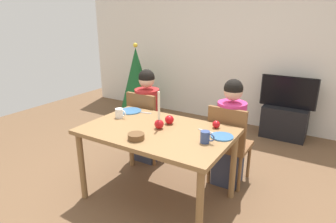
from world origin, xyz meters
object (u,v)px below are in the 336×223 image
Objects in this scene: dining_table at (157,137)px; mug_left at (120,113)px; tv_stand at (284,122)px; christmas_tree at (137,79)px; apple_by_left_plate at (216,124)px; tv at (288,92)px; plate_right at (222,136)px; apple_near_candle at (169,120)px; chair_right at (229,141)px; chair_left at (146,122)px; mug_right at (205,137)px; candle_centerpiece at (159,121)px; plate_left at (130,111)px; bowl_walnuts at (136,136)px; person_right_child at (230,135)px; person_left_child at (148,117)px.

mug_left is at bearing 172.03° from dining_table.
christmas_tree is at bearing -172.50° from tv_stand.
mug_left reaches higher than apple_by_left_plate.
tv is 10.81× the size of apple_by_left_plate.
plate_right is (0.59, 0.14, 0.09)m from dining_table.
christmas_tree is 14.92× the size of apple_near_candle.
chair_right is 0.53m from plate_right.
chair_left is 2.19m from tv.
mug_right is at bearing -24.54° from apple_near_candle.
tv_stand is 0.48× the size of christmas_tree.
plate_left is at bearing 154.45° from candle_centerpiece.
chair_left is 2.19m from tv_stand.
chair_left is 0.87m from candle_centerpiece.
candle_centerpiece is (1.75, -1.94, 0.13)m from christmas_tree.
christmas_tree is 2.51m from apple_near_candle.
chair_left is at bearing 180.00° from chair_right.
bowl_walnuts is (-0.53, -0.89, 0.26)m from chair_right.
chair_left reaches higher than mug_right.
plate_right is (0.09, -0.50, 0.19)m from person_right_child.
mug_right is 1.42× the size of apple_near_candle.
tv_stand is (0.80, 2.30, -0.43)m from dining_table.
dining_table is 9.67× the size of bowl_walnuts.
chair_left is at bearing 120.96° from bowl_walnuts.
mug_left reaches higher than bowl_walnuts.
person_right_child is 2.61m from christmas_tree.
chair_left is at bearing 134.47° from candle_centerpiece.
bowl_walnuts is 1.62× the size of apple_near_candle.
tv_stand is 3.18× the size of plate_right.
chair_right is at bearing 82.09° from apple_by_left_plate.
mug_right is at bearing -4.42° from dining_table.
plate_right is (2.33, -1.82, 0.06)m from christmas_tree.
dining_table is at bearing -47.09° from chair_left.
apple_near_candle is at bearing 11.38° from mug_left.
person_right_child is 1.19m from mug_left.
person_left_child reaches higher than chair_left.
tv is at bearing 7.52° from christmas_tree.
bowl_walnuts is at bearing -52.79° from christmas_tree.
apple_by_left_plate is (-0.34, -1.98, 0.08)m from tv.
plate_left is (-1.05, -0.35, 0.19)m from person_right_child.
apple_near_candle is at bearing 83.28° from bowl_walnuts.
apple_by_left_plate is (0.46, 0.32, 0.12)m from dining_table.
apple_near_candle is (1.76, -1.78, 0.10)m from christmas_tree.
person_left_child is 1.10m from apple_by_left_plate.
apple_by_left_plate is (-0.05, 0.36, -0.02)m from mug_right.
person_right_child is at bearing 1.74° from chair_left.
apple_near_candle is (-0.78, -2.12, 0.55)m from tv_stand.
apple_by_left_plate is (1.03, -0.32, 0.22)m from person_left_child.
plate_left reaches higher than dining_table.
person_right_child is 13.14× the size of apple_near_candle.
mug_left is at bearing -85.25° from person_left_child.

